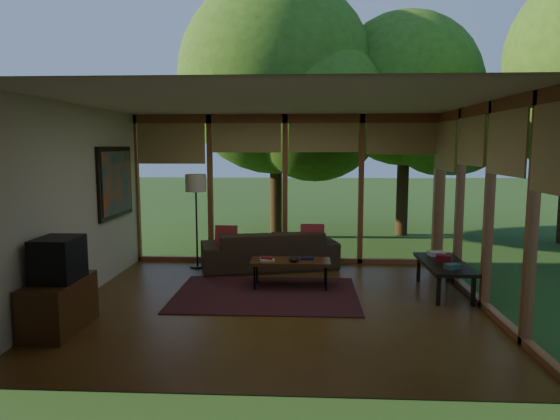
# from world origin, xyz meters

# --- Properties ---
(floor) EXTENTS (5.50, 5.50, 0.00)m
(floor) POSITION_xyz_m (0.00, 0.00, 0.00)
(floor) COLOR brown
(floor) RESTS_ON ground
(ceiling) EXTENTS (5.50, 5.50, 0.00)m
(ceiling) POSITION_xyz_m (0.00, 0.00, 2.70)
(ceiling) COLOR silver
(ceiling) RESTS_ON ground
(wall_left) EXTENTS (0.04, 5.00, 2.70)m
(wall_left) POSITION_xyz_m (-2.75, 0.00, 1.35)
(wall_left) COLOR beige
(wall_left) RESTS_ON ground
(wall_front) EXTENTS (5.50, 0.04, 2.70)m
(wall_front) POSITION_xyz_m (0.00, -2.50, 1.35)
(wall_front) COLOR beige
(wall_front) RESTS_ON ground
(window_wall_back) EXTENTS (5.50, 0.12, 2.70)m
(window_wall_back) POSITION_xyz_m (0.00, 2.50, 1.35)
(window_wall_back) COLOR #9B5730
(window_wall_back) RESTS_ON ground
(window_wall_right) EXTENTS (0.12, 5.00, 2.70)m
(window_wall_right) POSITION_xyz_m (2.75, 0.00, 1.35)
(window_wall_right) COLOR #9B5730
(window_wall_right) RESTS_ON ground
(tree_nw) EXTENTS (4.46, 4.46, 5.95)m
(tree_nw) POSITION_xyz_m (-0.33, 5.19, 3.71)
(tree_nw) COLOR #372514
(tree_nw) RESTS_ON ground
(tree_ne) EXTENTS (3.57, 3.57, 5.24)m
(tree_ne) POSITION_xyz_m (2.70, 5.59, 3.45)
(tree_ne) COLOR #372514
(tree_ne) RESTS_ON ground
(tree_far) EXTENTS (2.63, 2.63, 4.21)m
(tree_far) POSITION_xyz_m (5.75, 4.66, 2.87)
(tree_far) COLOR #372514
(tree_far) RESTS_ON ground
(rug) EXTENTS (2.62, 1.86, 0.01)m
(rug) POSITION_xyz_m (-0.19, 0.43, 0.01)
(rug) COLOR maroon
(rug) RESTS_ON floor
(sofa) EXTENTS (2.49, 1.48, 0.68)m
(sofa) POSITION_xyz_m (-0.25, 2.00, 0.34)
(sofa) COLOR #3B2B1D
(sofa) RESTS_ON floor
(pillow_left) EXTENTS (0.37, 0.20, 0.39)m
(pillow_left) POSITION_xyz_m (-1.00, 1.95, 0.57)
(pillow_left) COLOR maroon
(pillow_left) RESTS_ON sofa
(pillow_right) EXTENTS (0.41, 0.22, 0.43)m
(pillow_right) POSITION_xyz_m (0.50, 1.95, 0.58)
(pillow_right) COLOR maroon
(pillow_right) RESTS_ON sofa
(ct_book_lower) EXTENTS (0.24, 0.19, 0.03)m
(ct_book_lower) POSITION_xyz_m (-0.19, 0.77, 0.44)
(ct_book_lower) COLOR beige
(ct_book_lower) RESTS_ON coffee_table
(ct_book_upper) EXTENTS (0.19, 0.16, 0.03)m
(ct_book_upper) POSITION_xyz_m (-0.19, 0.77, 0.47)
(ct_book_upper) COLOR maroon
(ct_book_upper) RESTS_ON coffee_table
(ct_book_side) EXTENTS (0.21, 0.17, 0.03)m
(ct_book_side) POSITION_xyz_m (0.41, 0.90, 0.44)
(ct_book_side) COLOR black
(ct_book_side) RESTS_ON coffee_table
(ct_bowl) EXTENTS (0.16, 0.16, 0.07)m
(ct_bowl) POSITION_xyz_m (0.21, 0.72, 0.46)
(ct_bowl) COLOR black
(ct_bowl) RESTS_ON coffee_table
(media_cabinet) EXTENTS (0.50, 1.00, 0.60)m
(media_cabinet) POSITION_xyz_m (-2.47, -1.09, 0.30)
(media_cabinet) COLOR #512F16
(media_cabinet) RESTS_ON floor
(television) EXTENTS (0.45, 0.55, 0.50)m
(television) POSITION_xyz_m (-2.45, -1.09, 0.85)
(television) COLOR black
(television) RESTS_ON media_cabinet
(console_book_a) EXTENTS (0.24, 0.21, 0.07)m
(console_book_a) POSITION_xyz_m (2.40, 0.26, 0.49)
(console_book_a) COLOR #355E56
(console_book_a) RESTS_ON side_console
(console_book_b) EXTENTS (0.25, 0.21, 0.10)m
(console_book_b) POSITION_xyz_m (2.40, 0.71, 0.50)
(console_book_b) COLOR maroon
(console_book_b) RESTS_ON side_console
(console_book_c) EXTENTS (0.26, 0.21, 0.06)m
(console_book_c) POSITION_xyz_m (2.40, 1.11, 0.49)
(console_book_c) COLOR beige
(console_book_c) RESTS_ON side_console
(floor_lamp) EXTENTS (0.36, 0.36, 1.65)m
(floor_lamp) POSITION_xyz_m (-1.53, 2.01, 1.41)
(floor_lamp) COLOR black
(floor_lamp) RESTS_ON floor
(coffee_table) EXTENTS (1.20, 0.50, 0.43)m
(coffee_table) POSITION_xyz_m (0.16, 0.82, 0.39)
(coffee_table) COLOR #512F16
(coffee_table) RESTS_ON floor
(side_console) EXTENTS (0.60, 1.40, 0.46)m
(side_console) POSITION_xyz_m (2.40, 0.66, 0.41)
(side_console) COLOR black
(side_console) RESTS_ON floor
(wall_painting) EXTENTS (0.06, 1.35, 1.15)m
(wall_painting) POSITION_xyz_m (-2.71, 1.40, 1.55)
(wall_painting) COLOR black
(wall_painting) RESTS_ON wall_left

